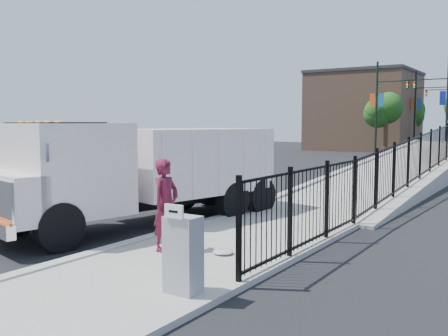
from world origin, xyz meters
The scene contains 16 objects.
ground centered at (0.00, 0.00, 0.00)m, with size 120.00×120.00×0.00m, color black.
sidewalk centered at (1.93, -2.00, 0.06)m, with size 3.55×12.00×0.12m, color #9E998E.
curb centered at (0.00, -2.00, 0.08)m, with size 0.30×12.00×0.16m, color #ADAAA3.
ramp centered at (2.12, 16.00, 0.00)m, with size 3.95×24.00×1.70m, color #9E998E.
iron_fence centered at (3.55, 12.00, 0.90)m, with size 0.10×28.00×1.80m, color black.
truck centered at (-1.57, 1.01, 1.63)m, with size 4.44×8.84×2.90m.
worker centered at (1.11, -1.02, 1.11)m, with size 0.72×0.47×1.97m, color maroon.
utility_cabinet centered at (3.10, -2.97, 0.75)m, with size 0.55×0.40×1.25m, color gray.
arrow_sign centered at (3.10, -3.19, 1.48)m, with size 0.35×0.04×0.22m, color white.
debris centered at (2.34, -0.65, 0.17)m, with size 0.44×0.44×0.11m, color silver.
light_pole_0 centered at (-4.30, 33.48, 4.36)m, with size 3.77×0.22×8.00m.
light_pole_1 centered at (0.71, 33.13, 4.36)m, with size 3.78×0.22×8.00m.
light_pole_2 centered at (-3.25, 42.99, 4.36)m, with size 3.78×0.22×8.00m.
tree_0 centered at (-4.19, 35.06, 3.95)m, with size 2.78×2.78×5.39m.
tree_2 centered at (-5.18, 47.40, 3.97)m, with size 3.33×3.33×5.66m.
building centered at (-9.00, 44.00, 4.00)m, with size 10.00×10.00×8.00m, color #8C664C.
Camera 1 is at (7.96, -9.16, 2.85)m, focal length 40.00 mm.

